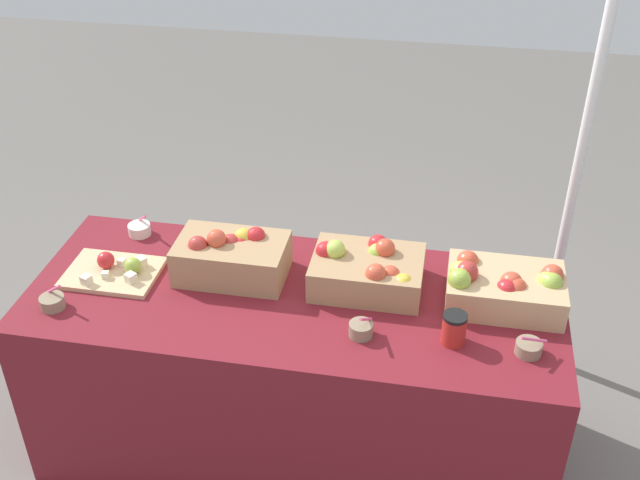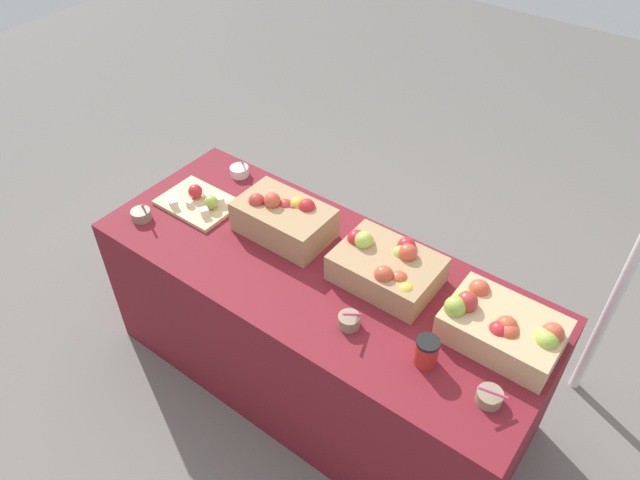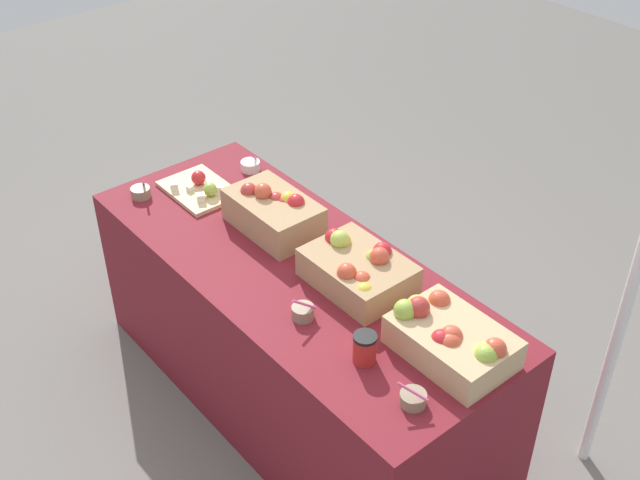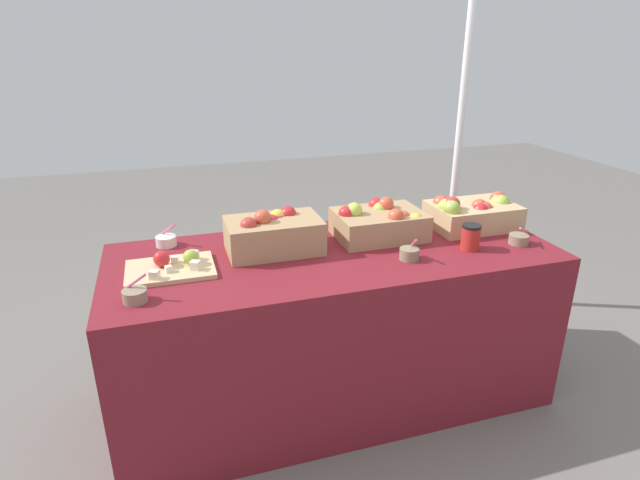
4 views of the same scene
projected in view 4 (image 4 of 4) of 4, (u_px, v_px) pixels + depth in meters
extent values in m
plane|color=slate|center=(333.00, 393.00, 2.48)|extent=(10.00, 10.00, 0.00)
cube|color=maroon|center=(334.00, 326.00, 2.34)|extent=(1.90, 0.76, 0.74)
cube|color=tan|center=(472.00, 216.00, 2.47)|extent=(0.40, 0.27, 0.11)
sphere|color=red|center=(480.00, 211.00, 2.41)|extent=(0.08, 0.08, 0.08)
sphere|color=#D14C33|center=(484.00, 210.00, 2.42)|extent=(0.08, 0.08, 0.08)
sphere|color=#99B742|center=(501.00, 203.00, 2.49)|extent=(0.08, 0.08, 0.08)
sphere|color=#D14C33|center=(479.00, 207.00, 2.43)|extent=(0.08, 0.08, 0.08)
sphere|color=#99B742|center=(452.00, 209.00, 2.34)|extent=(0.08, 0.08, 0.08)
sphere|color=#B2C64C|center=(446.00, 207.00, 2.39)|extent=(0.08, 0.08, 0.08)
sphere|color=#D14C33|center=(498.00, 199.00, 2.52)|extent=(0.08, 0.08, 0.08)
sphere|color=#D14C33|center=(441.00, 203.00, 2.48)|extent=(0.08, 0.08, 0.08)
sphere|color=#B2332D|center=(480.00, 213.00, 2.43)|extent=(0.08, 0.08, 0.08)
sphere|color=#B2C64C|center=(498.00, 203.00, 2.49)|extent=(0.08, 0.08, 0.08)
sphere|color=#B2332D|center=(452.00, 205.00, 2.38)|extent=(0.08, 0.08, 0.08)
cube|color=tan|center=(379.00, 225.00, 2.35)|extent=(0.39, 0.28, 0.12)
sphere|color=gold|center=(416.00, 221.00, 2.29)|extent=(0.07, 0.07, 0.07)
sphere|color=#D14C33|center=(396.00, 217.00, 2.25)|extent=(0.07, 0.07, 0.07)
sphere|color=#D14C33|center=(386.00, 204.00, 2.38)|extent=(0.07, 0.07, 0.07)
sphere|color=red|center=(376.00, 205.00, 2.42)|extent=(0.07, 0.07, 0.07)
sphere|color=#D14C33|center=(403.00, 218.00, 2.30)|extent=(0.07, 0.07, 0.07)
sphere|color=#B2C64C|center=(354.00, 210.00, 2.30)|extent=(0.07, 0.07, 0.07)
sphere|color=gold|center=(353.00, 213.00, 2.31)|extent=(0.07, 0.07, 0.07)
sphere|color=#99B742|center=(380.00, 210.00, 2.39)|extent=(0.07, 0.07, 0.07)
sphere|color=red|center=(346.00, 214.00, 2.29)|extent=(0.07, 0.07, 0.07)
cube|color=tan|center=(274.00, 235.00, 2.19)|extent=(0.40, 0.25, 0.14)
sphere|color=red|center=(288.00, 214.00, 2.24)|extent=(0.07, 0.07, 0.07)
sphere|color=#D14C33|center=(263.00, 218.00, 2.13)|extent=(0.07, 0.07, 0.07)
sphere|color=#B2332D|center=(271.00, 222.00, 2.19)|extent=(0.07, 0.07, 0.07)
sphere|color=red|center=(279.00, 223.00, 2.21)|extent=(0.07, 0.07, 0.07)
sphere|color=#B2332D|center=(249.00, 226.00, 2.10)|extent=(0.07, 0.07, 0.07)
sphere|color=gold|center=(278.00, 217.00, 2.22)|extent=(0.07, 0.07, 0.07)
cube|color=#D1B284|center=(170.00, 270.00, 2.01)|extent=(0.34, 0.25, 0.02)
cube|color=beige|center=(169.00, 269.00, 1.97)|extent=(0.03, 0.03, 0.02)
cube|color=beige|center=(193.00, 255.00, 2.08)|extent=(0.05, 0.05, 0.04)
sphere|color=#99B742|center=(191.00, 257.00, 2.03)|extent=(0.06, 0.06, 0.06)
cube|color=beige|center=(175.00, 259.00, 2.05)|extent=(0.03, 0.03, 0.03)
sphere|color=red|center=(162.00, 259.00, 2.01)|extent=(0.06, 0.06, 0.06)
cube|color=beige|center=(195.00, 265.00, 1.99)|extent=(0.05, 0.05, 0.03)
cube|color=beige|center=(154.00, 275.00, 1.91)|extent=(0.04, 0.04, 0.03)
cylinder|color=silver|center=(166.00, 241.00, 2.26)|extent=(0.09, 0.09, 0.04)
cylinder|color=#EA598C|center=(168.00, 230.00, 2.26)|extent=(0.07, 0.07, 0.07)
cylinder|color=gray|center=(135.00, 296.00, 1.78)|extent=(0.09, 0.09, 0.04)
cylinder|color=#EA598C|center=(135.00, 281.00, 1.78)|extent=(0.08, 0.05, 0.07)
cylinder|color=gray|center=(409.00, 254.00, 2.12)|extent=(0.08, 0.08, 0.05)
cylinder|color=#EA598C|center=(414.00, 243.00, 2.10)|extent=(0.04, 0.09, 0.07)
cylinder|color=gray|center=(519.00, 239.00, 2.28)|extent=(0.09, 0.09, 0.04)
cylinder|color=#EA598C|center=(524.00, 230.00, 2.25)|extent=(0.09, 0.06, 0.05)
cylinder|color=red|center=(470.00, 238.00, 2.21)|extent=(0.08, 0.08, 0.10)
cylinder|color=black|center=(472.00, 226.00, 2.19)|extent=(0.08, 0.08, 0.01)
cylinder|color=white|center=(458.00, 151.00, 3.02)|extent=(0.04, 0.04, 1.95)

